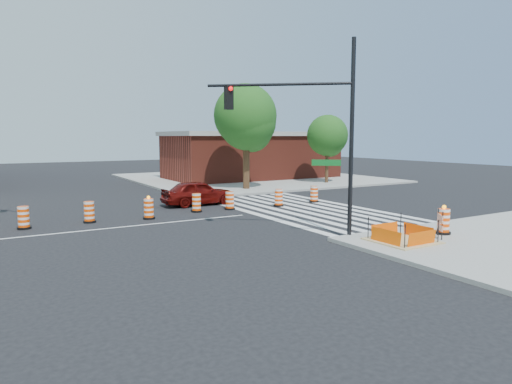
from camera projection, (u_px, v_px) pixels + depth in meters
ground at (106, 229)px, 20.53m from camera, size 120.00×120.00×0.00m
sidewalk_ne at (252, 178)px, 45.00m from camera, size 22.00×22.00×0.15m
crosswalk_east at (303, 209)px, 26.07m from camera, size 6.75×13.50×0.01m
lane_centerline at (106, 229)px, 20.53m from camera, size 14.00×0.12×0.01m
excavation_pit at (402, 239)px, 17.37m from camera, size 2.20×2.20×0.90m
brick_storefront at (252, 155)px, 44.73m from camera, size 16.50×8.50×4.60m
red_coupe at (198, 193)px, 27.59m from camera, size 4.43×1.81×1.51m
signal_pole_se at (311, 120)px, 18.26m from camera, size 4.65×3.85×7.80m
pit_drum at (443, 222)px, 18.63m from camera, size 0.61×0.61×1.20m
barricade at (440, 222)px, 17.98m from camera, size 0.65×0.73×1.10m
tree_north_c at (248, 125)px, 34.62m from camera, size 4.39×4.39×7.46m
tree_north_d at (246, 119)px, 34.57m from camera, size 4.78×4.78×8.12m
tree_north_e at (327, 138)px, 39.50m from camera, size 3.54×3.54×6.02m
median_drum_3 at (24, 218)px, 20.40m from camera, size 0.60×0.60×1.02m
median_drum_4 at (89, 213)px, 21.92m from camera, size 0.60×0.60×1.02m
median_drum_5 at (149, 209)px, 22.90m from camera, size 0.60×0.60×1.18m
median_drum_6 at (197, 203)px, 25.03m from camera, size 0.60×0.60×1.02m
median_drum_7 at (230, 201)px, 25.88m from camera, size 0.60×0.60×1.02m
median_drum_8 at (279, 198)px, 27.10m from camera, size 0.60×0.60×1.02m
median_drum_9 at (314, 195)px, 28.78m from camera, size 0.60×0.60×1.02m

